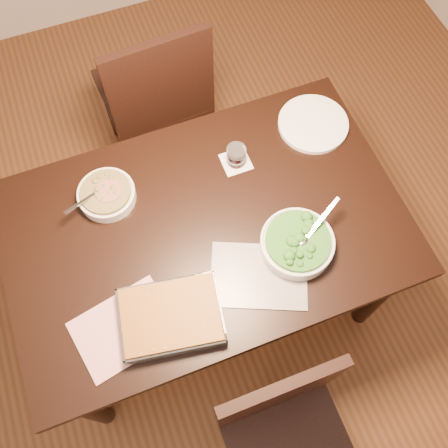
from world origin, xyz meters
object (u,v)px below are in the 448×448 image
broccoli_bowl (297,243)px  wine_tumbler (236,155)px  table (206,237)px  chair_near (286,431)px  baking_dish (171,317)px  stew_bowl (106,194)px  chair_far (156,95)px  dinner_plate (313,124)px

broccoli_bowl → wine_tumbler: (-0.07, 0.39, 0.01)m
table → chair_near: (0.03, -0.71, -0.16)m
table → baking_dish: size_ratio=3.91×
stew_bowl → broccoli_bowl: (0.55, -0.42, 0.01)m
broccoli_bowl → chair_far: chair_far is taller
stew_bowl → wine_tumbler: 0.49m
baking_dish → chair_far: 1.12m
broccoli_bowl → chair_near: chair_near is taller
stew_bowl → dinner_plate: bearing=1.7°
stew_bowl → broccoli_bowl: 0.69m
table → chair_near: 0.73m
dinner_plate → chair_near: bearing=-118.0°
stew_bowl → chair_near: chair_near is taller
table → chair_far: size_ratio=1.45×
table → broccoli_bowl: 0.35m
baking_dish → wine_tumbler: wine_tumbler is taller
dinner_plate → chair_near: (-0.51, -0.97, -0.27)m
chair_near → stew_bowl: bearing=108.5°
dinner_plate → chair_far: chair_far is taller
wine_tumbler → dinner_plate: (0.34, 0.05, -0.04)m
chair_near → wine_tumbler: bearing=79.5°
broccoli_bowl → dinner_plate: 0.52m
wine_tumbler → chair_near: 0.98m
broccoli_bowl → chair_far: 1.03m
table → broccoli_bowl: size_ratio=5.14×
broccoli_bowl → baking_dish: bearing=-170.0°
dinner_plate → baking_dish: bearing=-145.0°
table → broccoli_bowl: bearing=-35.0°
stew_bowl → chair_near: 1.03m
table → dinner_plate: (0.54, 0.26, 0.10)m
table → chair_far: chair_far is taller
chair_near → dinner_plate: bearing=62.2°
wine_tumbler → table: bearing=-133.9°
wine_tumbler → chair_far: 0.65m
table → chair_near: chair_near is taller
baking_dish → dinner_plate: baking_dish is taller
broccoli_bowl → chair_far: size_ratio=0.28×
stew_bowl → chair_far: size_ratio=0.23×
chair_far → table: bearing=83.3°
baking_dish → wine_tumbler: size_ratio=4.40×
stew_bowl → baking_dish: (0.07, -0.50, -0.00)m
dinner_plate → chair_far: bearing=132.7°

